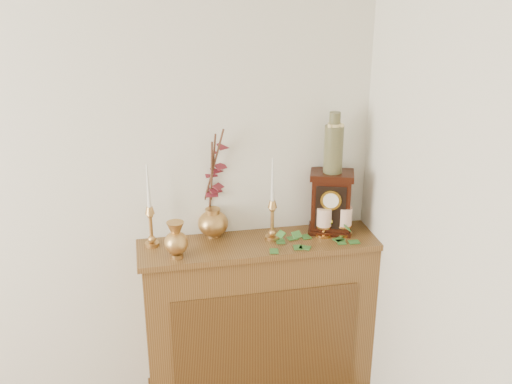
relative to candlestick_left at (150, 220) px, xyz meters
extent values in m
cube|color=brown|center=(0.54, -0.06, -0.62)|extent=(1.20, 0.30, 0.90)
cube|color=brown|center=(0.54, -0.21, -0.67)|extent=(0.96, 0.01, 0.63)
cube|color=brown|center=(0.54, -0.06, -0.16)|extent=(1.24, 0.34, 0.03)
cylinder|color=tan|center=(0.00, 0.00, -0.13)|extent=(0.07, 0.07, 0.02)
sphere|color=tan|center=(0.00, 0.00, -0.11)|extent=(0.04, 0.04, 0.04)
cylinder|color=tan|center=(0.00, 0.00, -0.04)|extent=(0.02, 0.02, 0.13)
sphere|color=tan|center=(0.00, 0.00, 0.02)|extent=(0.03, 0.03, 0.03)
cone|color=tan|center=(0.00, 0.00, 0.05)|extent=(0.05, 0.05, 0.04)
cone|color=silver|center=(0.00, 0.00, 0.18)|extent=(0.02, 0.02, 0.22)
cylinder|color=tan|center=(0.61, -0.05, -0.13)|extent=(0.07, 0.07, 0.02)
sphere|color=tan|center=(0.61, -0.05, -0.11)|extent=(0.04, 0.04, 0.04)
cylinder|color=tan|center=(0.61, -0.05, -0.04)|extent=(0.02, 0.02, 0.13)
sphere|color=tan|center=(0.61, -0.05, 0.03)|extent=(0.03, 0.03, 0.03)
cone|color=tan|center=(0.61, -0.05, 0.05)|extent=(0.05, 0.05, 0.04)
cone|color=silver|center=(0.61, -0.05, 0.18)|extent=(0.02, 0.02, 0.23)
cylinder|color=tan|center=(0.11, -0.15, -0.13)|extent=(0.06, 0.06, 0.02)
sphere|color=tan|center=(0.11, -0.15, -0.06)|extent=(0.12, 0.12, 0.12)
cone|color=tan|center=(0.11, -0.15, 0.02)|extent=(0.08, 0.08, 0.06)
cylinder|color=tan|center=(0.32, 0.05, -0.14)|extent=(0.07, 0.07, 0.01)
ellipsoid|color=tan|center=(0.32, 0.05, -0.07)|extent=(0.16, 0.16, 0.14)
cylinder|color=tan|center=(0.32, 0.05, 0.00)|extent=(0.08, 0.08, 0.03)
cylinder|color=#472819|center=(0.32, 0.06, 0.19)|extent=(0.01, 0.10, 0.37)
cylinder|color=#472819|center=(0.32, 0.06, 0.21)|extent=(0.04, 0.07, 0.41)
cylinder|color=#472819|center=(0.32, 0.06, 0.22)|extent=(0.11, 0.11, 0.43)
cylinder|color=#DC984D|center=(0.88, -0.06, -0.13)|extent=(0.09, 0.09, 0.02)
cylinder|color=#DC984D|center=(0.88, -0.06, -0.11)|extent=(0.02, 0.02, 0.04)
cylinder|color=#DC984D|center=(0.88, -0.06, -0.09)|extent=(0.08, 0.08, 0.01)
cylinder|color=beige|center=(0.88, -0.06, -0.03)|extent=(0.08, 0.08, 0.10)
cylinder|color=#472819|center=(0.88, -0.06, 0.02)|extent=(0.00, 0.00, 0.01)
cylinder|color=#DC984D|center=(0.98, -0.07, -0.13)|extent=(0.09, 0.09, 0.02)
cylinder|color=#DC984D|center=(0.98, -0.07, -0.11)|extent=(0.02, 0.02, 0.04)
cylinder|color=#DC984D|center=(0.98, -0.07, -0.09)|extent=(0.08, 0.08, 0.01)
cylinder|color=beige|center=(0.98, -0.07, -0.03)|extent=(0.08, 0.08, 0.09)
cylinder|color=#472819|center=(0.98, -0.07, 0.02)|extent=(0.00, 0.00, 0.01)
cube|color=#2E6225|center=(0.93, -0.15, -0.14)|extent=(0.06, 0.06, 0.00)
cube|color=#2E6225|center=(0.61, -0.09, -0.14)|extent=(0.06, 0.07, 0.00)
cube|color=#2E6225|center=(0.91, -0.08, -0.14)|extent=(0.05, 0.06, 0.00)
cube|color=#2E6225|center=(0.95, -0.07, -0.14)|extent=(0.07, 0.07, 0.00)
cube|color=#2E6225|center=(0.66, -0.16, -0.14)|extent=(0.06, 0.06, 0.00)
cube|color=#2E6225|center=(0.91, -0.04, -0.14)|extent=(0.07, 0.07, 0.00)
cube|color=#2E6225|center=(0.63, -0.20, -0.14)|extent=(0.07, 0.07, 0.00)
cube|color=#2E6225|center=(0.83, -0.06, -0.14)|extent=(0.06, 0.06, 0.00)
cube|color=#2E6225|center=(0.69, -0.13, -0.14)|extent=(0.07, 0.07, 0.00)
cube|color=#2E6225|center=(0.64, -0.11, -0.09)|extent=(0.05, 0.06, 0.03)
cube|color=#2E6225|center=(0.70, -0.17, -0.07)|extent=(0.06, 0.04, 0.03)
cube|color=#2E6225|center=(0.98, -0.12, -0.08)|extent=(0.05, 0.04, 0.03)
cube|color=black|center=(0.93, -0.01, -0.13)|extent=(0.26, 0.22, 0.02)
cube|color=black|center=(0.93, -0.01, 0.01)|extent=(0.23, 0.19, 0.29)
cube|color=black|center=(0.93, -0.01, 0.17)|extent=(0.26, 0.22, 0.03)
cube|color=black|center=(0.91, -0.07, 0.02)|extent=(0.15, 0.06, 0.23)
cylinder|color=gold|center=(0.90, -0.08, 0.06)|extent=(0.10, 0.05, 0.11)
cylinder|color=silver|center=(0.90, -0.08, 0.06)|extent=(0.08, 0.03, 0.08)
sphere|color=gold|center=(0.91, -0.07, -0.06)|extent=(0.04, 0.04, 0.04)
cylinder|color=#1B372C|center=(0.93, -0.01, 0.31)|extent=(0.10, 0.10, 0.24)
cylinder|color=#1B372C|center=(0.93, -0.01, 0.46)|extent=(0.06, 0.06, 0.08)
cylinder|color=#D8C07C|center=(0.93, -0.01, 0.43)|extent=(0.07, 0.07, 0.02)
camera|label=1|loc=(-0.03, -2.75, 1.20)|focal=42.00mm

